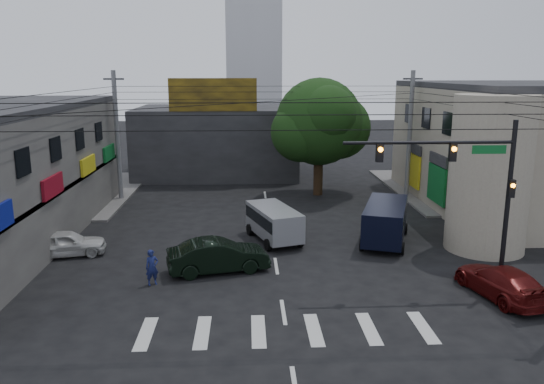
{
  "coord_description": "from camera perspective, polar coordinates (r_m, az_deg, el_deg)",
  "views": [
    {
      "loc": [
        -1.35,
        -21.92,
        9.08
      ],
      "look_at": [
        -0.1,
        4.0,
        3.19
      ],
      "focal_mm": 35.0,
      "sensor_mm": 36.0,
      "label": 1
    }
  ],
  "objects": [
    {
      "name": "street_tree",
      "position": [
        39.45,
        5.09,
        7.5
      ],
      "size": [
        6.4,
        6.4,
        8.7
      ],
      "color": "black",
      "rests_on": "ground"
    },
    {
      "name": "building_right",
      "position": [
        40.24,
        26.09,
        4.24
      ],
      "size": [
        14.0,
        18.0,
        8.0
      ],
      "primitive_type": "cube",
      "color": "gray",
      "rests_on": "ground"
    },
    {
      "name": "traffic_officer",
      "position": [
        23.8,
        -12.78,
        -7.91
      ],
      "size": [
        0.88,
        0.84,
        1.58
      ],
      "primitive_type": "imported",
      "rotation": [
        0.0,
        0.0,
        0.46
      ],
      "color": "#161C4D",
      "rests_on": "ground"
    },
    {
      "name": "utility_pole_far_right",
      "position": [
        39.98,
        14.58,
        5.95
      ],
      "size": [
        0.32,
        0.32,
        9.2
      ],
      "primitive_type": "cylinder",
      "color": "#59595B",
      "rests_on": "ground"
    },
    {
      "name": "billboard",
      "position": [
        43.14,
        -6.38,
        10.35
      ],
      "size": [
        7.0,
        0.3,
        2.6
      ],
      "primitive_type": "cube",
      "color": "olive",
      "rests_on": "building_far"
    },
    {
      "name": "corner_column",
      "position": [
        29.16,
        22.37,
        1.79
      ],
      "size": [
        4.0,
        4.0,
        8.0
      ],
      "primitive_type": "cylinder",
      "color": "gray",
      "rests_on": "ground"
    },
    {
      "name": "utility_pole_far_left",
      "position": [
        39.26,
        -16.3,
        5.73
      ],
      "size": [
        0.32,
        0.32,
        9.2
      ],
      "primitive_type": "cylinder",
      "color": "#59595B",
      "rests_on": "ground"
    },
    {
      "name": "ground",
      "position": [
        23.76,
        0.72,
        -9.67
      ],
      "size": [
        160.0,
        160.0,
        0.0
      ],
      "primitive_type": "plane",
      "color": "black",
      "rests_on": "ground"
    },
    {
      "name": "dark_sedan",
      "position": [
        24.82,
        -5.8,
        -6.84
      ],
      "size": [
        3.69,
        5.38,
        1.54
      ],
      "primitive_type": "imported",
      "rotation": [
        0.0,
        0.0,
        1.8
      ],
      "color": "black",
      "rests_on": "ground"
    },
    {
      "name": "building_far",
      "position": [
        48.37,
        -5.9,
        5.51
      ],
      "size": [
        14.0,
        10.0,
        6.0
      ],
      "primitive_type": "cube",
      "color": "#232326",
      "rests_on": "ground"
    },
    {
      "name": "traffic_gantry",
      "position": [
        23.23,
        20.57,
        1.43
      ],
      "size": [
        7.1,
        0.35,
        7.2
      ],
      "color": "black",
      "rests_on": "ground"
    },
    {
      "name": "sidewalk_far_right",
      "position": [
        45.27,
        22.62,
        0.32
      ],
      "size": [
        16.0,
        16.0,
        0.15
      ],
      "primitive_type": "cube",
      "color": "#514F4C",
      "rests_on": "ground"
    },
    {
      "name": "white_compact",
      "position": [
        28.73,
        -21.28,
        -5.16
      ],
      "size": [
        3.13,
        4.49,
        1.31
      ],
      "primitive_type": "imported",
      "rotation": [
        0.0,
        0.0,
        1.78
      ],
      "color": "beige",
      "rests_on": "ground"
    },
    {
      "name": "silver_minivan",
      "position": [
        29.04,
        0.21,
        -3.5
      ],
      "size": [
        5.41,
        4.38,
        1.86
      ],
      "primitive_type": null,
      "rotation": [
        0.0,
        0.0,
        1.89
      ],
      "color": "gray",
      "rests_on": "ground"
    },
    {
      "name": "maroon_sedan",
      "position": [
        23.99,
        23.39,
        -8.85
      ],
      "size": [
        3.76,
        5.34,
        1.33
      ],
      "primitive_type": "imported",
      "rotation": [
        0.0,
        0.0,
        3.36
      ],
      "color": "#490A0A",
      "rests_on": "ground"
    },
    {
      "name": "navy_van",
      "position": [
        29.45,
        12.1,
        -3.29
      ],
      "size": [
        6.58,
        5.31,
        2.13
      ],
      "primitive_type": null,
      "rotation": [
        0.0,
        0.0,
        1.24
      ],
      "color": "black",
      "rests_on": "ground"
    },
    {
      "name": "sidewalk_far_left",
      "position": [
        44.18,
        -24.83,
        -0.17
      ],
      "size": [
        16.0,
        16.0,
        0.15
      ],
      "primitive_type": "cube",
      "color": "#514F4C",
      "rests_on": "ground"
    }
  ]
}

